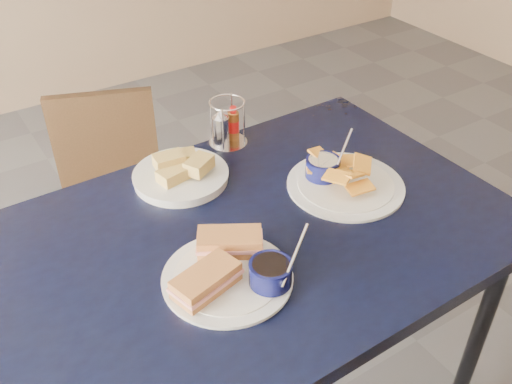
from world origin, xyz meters
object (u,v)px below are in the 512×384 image
dining_table (255,250)px  chair_far (104,188)px  plantain_plate (338,178)px  bread_basket (181,173)px  condiment_caddy (226,127)px  sandwich_plate (231,268)px

dining_table → chair_far: size_ratio=1.63×
plantain_plate → bread_basket: size_ratio=1.23×
chair_far → condiment_caddy: size_ratio=5.57×
sandwich_plate → plantain_plate: same height
dining_table → bread_basket: (-0.05, 0.27, 0.09)m
chair_far → sandwich_plate: sandwich_plate is taller
chair_far → bread_basket: (0.07, -0.52, 0.34)m
sandwich_plate → condiment_caddy: condiment_caddy is taller
chair_far → bread_basket: bearing=-82.4°
dining_table → sandwich_plate: (-0.13, -0.11, 0.09)m
chair_far → plantain_plate: 0.92m
plantain_plate → bread_basket: (-0.33, 0.23, 0.00)m
chair_far → condiment_caddy: 0.62m
bread_basket → chair_far: bearing=97.6°
sandwich_plate → chair_far: bearing=89.9°
sandwich_plate → condiment_caddy: size_ratio=2.23×
sandwich_plate → condiment_caddy: (0.26, 0.47, 0.03)m
sandwich_plate → bread_basket: size_ratio=1.24×
dining_table → chair_far: (-0.12, 0.79, -0.25)m
bread_basket → condiment_caddy: 0.22m
dining_table → condiment_caddy: 0.41m
plantain_plate → condiment_caddy: bearing=113.4°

